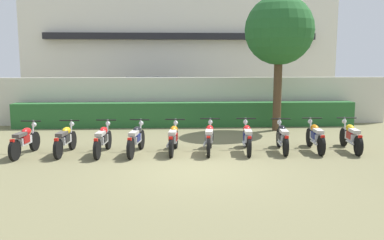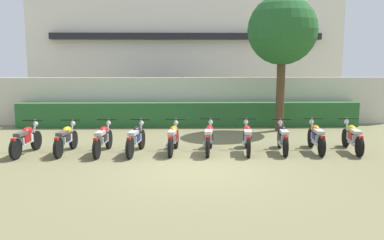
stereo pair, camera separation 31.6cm
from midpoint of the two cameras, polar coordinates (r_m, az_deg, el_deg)
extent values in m
plane|color=olive|center=(10.13, -0.23, -7.01)|extent=(60.00, 60.00, 0.00)
cube|color=silver|center=(26.66, -2.09, 10.53)|extent=(18.35, 6.00, 7.42)
cube|color=black|center=(23.43, -1.95, 11.74)|extent=(15.41, 0.50, 0.36)
cube|color=beige|center=(17.28, -1.47, 2.73)|extent=(17.43, 0.30, 2.00)
cube|color=#28602D|center=(16.64, -1.39, 0.79)|extent=(13.95, 0.70, 1.00)
cube|color=navy|center=(20.52, -5.41, 2.86)|extent=(4.68, 2.33, 1.00)
cube|color=#2D333D|center=(20.45, -6.00, 5.15)|extent=(2.87, 1.99, 0.65)
cylinder|color=black|center=(21.64, -1.40, 2.11)|extent=(0.70, 0.29, 0.68)
cylinder|color=black|center=(19.82, -0.66, 1.54)|extent=(0.70, 0.29, 0.68)
cylinder|color=black|center=(21.44, -9.77, 1.93)|extent=(0.70, 0.29, 0.68)
cylinder|color=black|center=(19.60, -9.80, 1.34)|extent=(0.70, 0.29, 0.68)
cylinder|color=#4C3823|center=(15.94, 11.42, 3.78)|extent=(0.32, 0.32, 2.93)
sphere|color=#235B28|center=(15.93, 11.68, 12.35)|extent=(2.62, 2.62, 2.62)
cylinder|color=black|center=(13.11, -21.99, -2.79)|extent=(0.15, 0.59, 0.58)
cylinder|color=black|center=(12.02, -24.48, -3.90)|extent=(0.15, 0.59, 0.58)
cube|color=silver|center=(12.49, -23.32, -2.69)|extent=(0.26, 0.62, 0.22)
ellipsoid|color=red|center=(12.60, -23.04, -1.52)|extent=(0.27, 0.46, 0.22)
cube|color=#4C4742|center=(12.25, -23.85, -1.93)|extent=(0.25, 0.54, 0.10)
cube|color=red|center=(11.88, -24.78, -2.67)|extent=(0.11, 0.09, 0.08)
cylinder|color=silver|center=(12.98, -22.24, -1.48)|extent=(0.07, 0.23, 0.65)
cylinder|color=black|center=(12.85, -22.48, -0.14)|extent=(0.60, 0.10, 0.04)
sphere|color=silver|center=(13.05, -22.08, -0.62)|extent=(0.14, 0.14, 0.14)
cylinder|color=silver|center=(12.35, -24.30, -3.48)|extent=(0.13, 0.55, 0.07)
cube|color=#A51414|center=(12.44, -23.43, -2.51)|extent=(0.28, 0.38, 0.20)
cylinder|color=black|center=(12.91, -17.23, -2.76)|extent=(0.13, 0.57, 0.57)
cylinder|color=black|center=(11.77, -19.14, -3.89)|extent=(0.13, 0.57, 0.57)
cube|color=silver|center=(12.26, -18.25, -2.66)|extent=(0.25, 0.61, 0.22)
ellipsoid|color=yellow|center=(12.38, -18.04, -1.47)|extent=(0.25, 0.46, 0.22)
cube|color=#4C4742|center=(12.01, -18.66, -1.88)|extent=(0.24, 0.53, 0.10)
cube|color=red|center=(11.62, -19.38, -2.65)|extent=(0.11, 0.09, 0.08)
cylinder|color=silver|center=(12.77, -17.42, -1.42)|extent=(0.07, 0.23, 0.65)
cylinder|color=black|center=(12.63, -17.61, -0.06)|extent=(0.60, 0.08, 0.04)
sphere|color=silver|center=(12.84, -17.30, -0.55)|extent=(0.14, 0.14, 0.14)
cylinder|color=silver|center=(12.10, -19.15, -3.48)|extent=(0.11, 0.55, 0.07)
cube|color=black|center=(12.21, -18.34, -2.47)|extent=(0.27, 0.38, 0.20)
cylinder|color=black|center=(12.68, -12.46, -2.75)|extent=(0.13, 0.58, 0.58)
cylinder|color=black|center=(11.40, -14.04, -4.03)|extent=(0.13, 0.58, 0.58)
cube|color=silver|center=(11.96, -13.29, -2.70)|extent=(0.24, 0.61, 0.22)
ellipsoid|color=red|center=(12.08, -13.12, -1.48)|extent=(0.25, 0.46, 0.22)
cube|color=#B2ADA3|center=(11.71, -13.60, -1.91)|extent=(0.24, 0.53, 0.10)
cube|color=red|center=(11.25, -14.22, -2.75)|extent=(0.11, 0.09, 0.08)
cylinder|color=silver|center=(12.54, -12.60, -1.39)|extent=(0.07, 0.23, 0.65)
cylinder|color=black|center=(12.40, -12.74, 0.00)|extent=(0.60, 0.08, 0.04)
sphere|color=silver|center=(12.61, -12.51, -0.50)|extent=(0.14, 0.14, 0.14)
cylinder|color=silver|center=(11.78, -14.13, -3.54)|extent=(0.11, 0.55, 0.07)
cube|color=black|center=(11.91, -13.35, -2.51)|extent=(0.27, 0.38, 0.20)
cylinder|color=black|center=(12.50, -7.90, -2.74)|extent=(0.18, 0.60, 0.60)
cylinder|color=black|center=(11.26, -9.46, -4.01)|extent=(0.18, 0.60, 0.60)
cube|color=silver|center=(11.80, -8.72, -2.68)|extent=(0.29, 0.62, 0.22)
ellipsoid|color=black|center=(11.92, -8.54, -1.44)|extent=(0.28, 0.47, 0.22)
cube|color=#B2ADA3|center=(11.54, -9.02, -1.87)|extent=(0.28, 0.54, 0.10)
cube|color=red|center=(11.11, -9.63, -2.70)|extent=(0.11, 0.09, 0.08)
cylinder|color=silver|center=(12.35, -8.03, -1.37)|extent=(0.08, 0.23, 0.65)
cylinder|color=black|center=(12.22, -8.16, 0.04)|extent=(0.60, 0.13, 0.04)
sphere|color=silver|center=(12.43, -7.93, -0.46)|extent=(0.14, 0.14, 0.14)
cylinder|color=silver|center=(11.62, -9.58, -3.52)|extent=(0.15, 0.55, 0.07)
cube|color=navy|center=(11.74, -8.78, -2.48)|extent=(0.29, 0.39, 0.20)
cylinder|color=black|center=(12.53, -3.03, -2.69)|extent=(0.16, 0.58, 0.58)
cylinder|color=black|center=(11.33, -3.74, -3.87)|extent=(0.16, 0.58, 0.58)
cube|color=silver|center=(11.85, -3.40, -2.59)|extent=(0.27, 0.62, 0.22)
ellipsoid|color=orange|center=(11.98, -3.31, -1.36)|extent=(0.27, 0.46, 0.22)
cube|color=#B2ADA3|center=(11.59, -3.55, -1.78)|extent=(0.26, 0.54, 0.10)
cube|color=red|center=(11.18, -3.82, -2.57)|extent=(0.11, 0.09, 0.08)
cylinder|color=silver|center=(12.38, -3.09, -1.32)|extent=(0.08, 0.23, 0.65)
cylinder|color=black|center=(12.24, -3.15, 0.09)|extent=(0.60, 0.11, 0.04)
sphere|color=silver|center=(12.46, -3.04, -0.42)|extent=(0.14, 0.14, 0.14)
cylinder|color=silver|center=(11.65, -4.13, -3.44)|extent=(0.13, 0.55, 0.07)
cube|color=#A51414|center=(11.79, -3.43, -2.40)|extent=(0.28, 0.39, 0.20)
cylinder|color=black|center=(12.55, 1.87, -2.59)|extent=(0.17, 0.61, 0.61)
cylinder|color=black|center=(11.33, 1.56, -3.78)|extent=(0.17, 0.61, 0.61)
cube|color=silver|center=(11.86, 1.71, -2.49)|extent=(0.28, 0.62, 0.22)
ellipsoid|color=red|center=(11.99, 1.76, -1.26)|extent=(0.28, 0.47, 0.22)
cube|color=beige|center=(11.60, 1.66, -1.69)|extent=(0.27, 0.54, 0.10)
cube|color=red|center=(11.18, 1.54, -2.49)|extent=(0.11, 0.09, 0.08)
cylinder|color=silver|center=(12.41, 1.86, -1.22)|extent=(0.08, 0.23, 0.65)
cylinder|color=black|center=(12.27, 1.84, 0.19)|extent=(0.60, 0.12, 0.04)
sphere|color=silver|center=(12.49, 1.89, -0.32)|extent=(0.14, 0.14, 0.14)
cylinder|color=silver|center=(11.65, 1.06, -3.34)|extent=(0.14, 0.55, 0.07)
cube|color=black|center=(11.81, 1.70, -2.30)|extent=(0.29, 0.39, 0.20)
cylinder|color=black|center=(12.76, 6.82, -2.52)|extent=(0.15, 0.59, 0.58)
cylinder|color=black|center=(11.45, 7.29, -3.78)|extent=(0.15, 0.59, 0.58)
cube|color=silver|center=(12.03, 7.07, -2.46)|extent=(0.26, 0.62, 0.22)
ellipsoid|color=red|center=(12.15, 7.03, -1.25)|extent=(0.26, 0.46, 0.22)
cube|color=beige|center=(11.76, 7.17, -1.67)|extent=(0.25, 0.54, 0.10)
cube|color=red|center=(11.30, 7.35, -2.50)|extent=(0.11, 0.09, 0.08)
cylinder|color=silver|center=(12.61, 6.88, -1.17)|extent=(0.07, 0.23, 0.65)
cylinder|color=black|center=(12.48, 6.93, 0.21)|extent=(0.60, 0.10, 0.04)
sphere|color=silver|center=(12.69, 6.85, -0.29)|extent=(0.14, 0.14, 0.14)
cylinder|color=silver|center=(11.80, 6.57, -3.31)|extent=(0.13, 0.55, 0.07)
cube|color=navy|center=(11.97, 7.10, -2.27)|extent=(0.28, 0.38, 0.20)
cylinder|color=black|center=(12.92, 11.50, -2.53)|extent=(0.15, 0.57, 0.57)
cylinder|color=black|center=(11.74, 12.36, -3.65)|extent=(0.15, 0.57, 0.57)
cube|color=silver|center=(12.25, 11.97, -2.42)|extent=(0.26, 0.62, 0.22)
ellipsoid|color=black|center=(12.37, 11.88, -1.23)|extent=(0.27, 0.46, 0.22)
cube|color=beige|center=(11.99, 12.16, -1.64)|extent=(0.26, 0.54, 0.10)
cube|color=red|center=(11.58, 12.48, -2.40)|extent=(0.11, 0.09, 0.08)
cylinder|color=silver|center=(12.77, 11.60, -1.20)|extent=(0.07, 0.23, 0.65)
cylinder|color=black|center=(12.64, 11.71, 0.16)|extent=(0.60, 0.10, 0.04)
sphere|color=silver|center=(12.85, 11.56, -0.33)|extent=(0.14, 0.14, 0.14)
cylinder|color=silver|center=(12.01, 11.56, -3.25)|extent=(0.13, 0.55, 0.07)
cube|color=black|center=(12.19, 12.01, -2.24)|extent=(0.28, 0.38, 0.20)
cylinder|color=black|center=(13.25, 15.64, -2.37)|extent=(0.14, 0.59, 0.58)
cylinder|color=black|center=(12.05, 17.10, -3.48)|extent=(0.14, 0.59, 0.58)
cube|color=silver|center=(12.58, 16.42, -2.27)|extent=(0.25, 0.61, 0.22)
ellipsoid|color=orange|center=(12.70, 16.26, -1.11)|extent=(0.25, 0.46, 0.22)
cube|color=beige|center=(12.32, 16.73, -1.50)|extent=(0.24, 0.53, 0.10)
cube|color=red|center=(11.91, 17.28, -2.25)|extent=(0.11, 0.09, 0.08)
cylinder|color=silver|center=(13.11, 15.79, -1.07)|extent=(0.07, 0.23, 0.65)
cylinder|color=black|center=(12.98, 15.94, 0.26)|extent=(0.60, 0.08, 0.04)
sphere|color=silver|center=(13.19, 15.70, -0.22)|extent=(0.14, 0.14, 0.14)
cylinder|color=silver|center=(12.33, 16.15, -3.08)|extent=(0.11, 0.55, 0.07)
cube|color=navy|center=(12.52, 16.48, -2.09)|extent=(0.27, 0.38, 0.20)
cylinder|color=black|center=(13.65, 20.02, -2.27)|extent=(0.15, 0.59, 0.58)
cylinder|color=black|center=(12.39, 21.79, -3.40)|extent=(0.15, 0.59, 0.58)
cube|color=silver|center=(12.95, 20.96, -2.20)|extent=(0.27, 0.62, 0.22)
ellipsoid|color=yellow|center=(13.07, 20.79, -1.07)|extent=(0.27, 0.46, 0.22)
cube|color=beige|center=(12.70, 21.32, -1.45)|extent=(0.26, 0.54, 0.10)
cube|color=red|center=(12.25, 22.01, -2.21)|extent=(0.11, 0.09, 0.08)
cylinder|color=silver|center=(13.51, 20.20, -1.01)|extent=(0.08, 0.23, 0.65)
cylinder|color=black|center=(13.38, 20.38, 0.28)|extent=(0.60, 0.10, 0.04)
sphere|color=silver|center=(13.59, 20.10, -0.18)|extent=(0.14, 0.14, 0.14)
cylinder|color=silver|center=(12.70, 20.75, -2.98)|extent=(0.13, 0.55, 0.07)
cube|color=#A51414|center=(12.89, 21.04, -2.02)|extent=(0.28, 0.38, 0.20)
camera|label=1|loc=(0.16, -90.75, -0.11)|focal=37.73mm
camera|label=2|loc=(0.16, 89.25, 0.11)|focal=37.73mm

